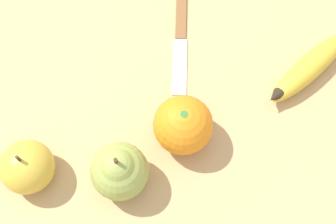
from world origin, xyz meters
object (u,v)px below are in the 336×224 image
object	(u,v)px
banana	(309,67)
pear	(119,170)
orange	(184,126)
paring_knife	(180,41)
apple	(27,167)

from	to	relation	value
banana	pear	distance (m)	0.32
orange	paring_knife	bearing A→B (deg)	62.90
pear	paring_knife	distance (m)	0.24
paring_knife	apple	bearing A→B (deg)	47.39
pear	apple	size ratio (longest dim) A/B	1.22
pear	banana	bearing A→B (deg)	3.23
banana	orange	bearing A→B (deg)	-13.83
apple	paring_knife	bearing A→B (deg)	17.58
pear	apple	distance (m)	0.13
orange	paring_knife	distance (m)	0.16
banana	pear	bearing A→B (deg)	-11.36
banana	apple	world-z (taller)	apple
pear	paring_knife	bearing A→B (deg)	41.33
orange	banana	bearing A→B (deg)	0.76
orange	apple	xyz separation A→B (m)	(-0.21, 0.05, -0.01)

